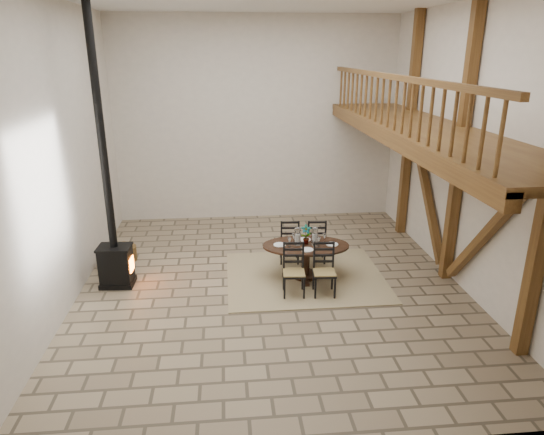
{
  "coord_description": "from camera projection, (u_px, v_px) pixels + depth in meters",
  "views": [
    {
      "loc": [
        -0.79,
        -8.16,
        4.16
      ],
      "look_at": [
        0.05,
        0.4,
        1.19
      ],
      "focal_mm": 32.0,
      "sensor_mm": 36.0,
      "label": 1
    }
  ],
  "objects": [
    {
      "name": "log_basket",
      "position": [
        125.0,
        253.0,
        10.11
      ],
      "size": [
        0.46,
        0.46,
        0.38
      ],
      "rotation": [
        0.0,
        0.0,
        -0.06
      ],
      "color": "brown",
      "rests_on": "ground"
    },
    {
      "name": "room_shell",
      "position": [
        341.0,
        122.0,
        8.23
      ],
      "size": [
        7.02,
        8.02,
        5.01
      ],
      "color": "beige",
      "rests_on": "ground"
    },
    {
      "name": "log_stack",
      "position": [
        112.0,
        261.0,
        9.67
      ],
      "size": [
        0.44,
        0.54,
        0.36
      ],
      "rotation": [
        0.0,
        0.0,
        0.22
      ],
      "color": "#A4835C",
      "rests_on": "ground"
    },
    {
      "name": "ground",
      "position": [
        272.0,
        284.0,
        9.11
      ],
      "size": [
        8.0,
        8.0,
        0.0
      ],
      "primitive_type": "plane",
      "color": "gray",
      "rests_on": "ground"
    },
    {
      "name": "dining_table",
      "position": [
        306.0,
        258.0,
        9.27
      ],
      "size": [
        1.71,
        1.89,
        1.06
      ],
      "rotation": [
        0.0,
        0.0,
        -0.08
      ],
      "color": "black",
      "rests_on": "ground"
    },
    {
      "name": "wood_stove",
      "position": [
        112.0,
        228.0,
        8.71
      ],
      "size": [
        0.63,
        0.5,
        5.0
      ],
      "rotation": [
        0.0,
        0.0,
        -0.05
      ],
      "color": "black",
      "rests_on": "ground"
    },
    {
      "name": "rug",
      "position": [
        305.0,
        277.0,
        9.39
      ],
      "size": [
        3.0,
        2.5,
        0.02
      ],
      "primitive_type": "cube",
      "color": "tan",
      "rests_on": "ground"
    }
  ]
}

